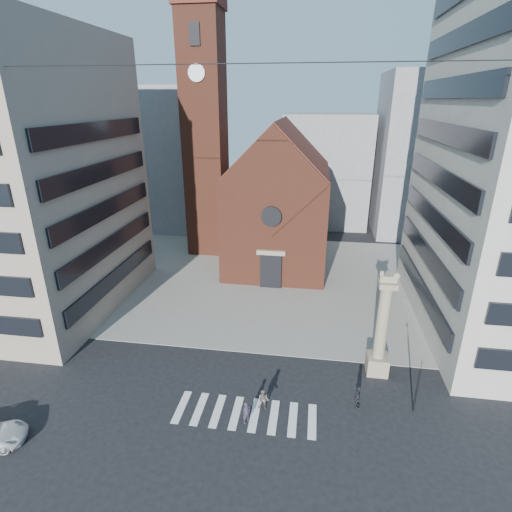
# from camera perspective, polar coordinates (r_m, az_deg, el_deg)

# --- Properties ---
(ground) EXTENTS (120.00, 120.00, 0.00)m
(ground) POSITION_cam_1_polar(r_m,az_deg,el_deg) (31.73, -1.58, -17.85)
(ground) COLOR black
(ground) RESTS_ON ground
(piazza) EXTENTS (46.00, 30.00, 0.05)m
(piazza) POSITION_cam_1_polar(r_m,az_deg,el_deg) (47.79, 2.38, -3.38)
(piazza) COLOR gray
(piazza) RESTS_ON ground
(zebra_crossing) EXTENTS (10.20, 3.20, 0.01)m
(zebra_crossing) POSITION_cam_1_polar(r_m,az_deg,el_deg) (29.43, -1.53, -21.61)
(zebra_crossing) COLOR white
(zebra_crossing) RESTS_ON ground
(church) EXTENTS (12.00, 16.65, 18.00)m
(church) POSITION_cam_1_polar(r_m,az_deg,el_deg) (50.84, 3.28, 7.65)
(church) COLOR brown
(church) RESTS_ON ground
(campanile) EXTENTS (5.50, 5.50, 31.20)m
(campanile) POSITION_cam_1_polar(r_m,az_deg,el_deg) (54.28, -7.26, 16.70)
(campanile) COLOR brown
(campanile) RESTS_ON ground
(building_left) EXTENTS (18.00, 20.00, 26.00)m
(building_left) POSITION_cam_1_polar(r_m,az_deg,el_deg) (45.01, -31.32, 9.33)
(building_left) COLOR gray
(building_left) RESTS_ON ground
(bg_block_left) EXTENTS (16.00, 14.00, 22.00)m
(bg_block_left) POSITION_cam_1_polar(r_m,az_deg,el_deg) (69.25, -12.59, 13.43)
(bg_block_left) COLOR gray
(bg_block_left) RESTS_ON ground
(bg_block_mid) EXTENTS (14.00, 12.00, 18.00)m
(bg_block_mid) POSITION_cam_1_polar(r_m,az_deg,el_deg) (70.04, 9.89, 12.05)
(bg_block_mid) COLOR gray
(bg_block_mid) RESTS_ON ground
(bg_block_right) EXTENTS (16.00, 14.00, 24.00)m
(bg_block_right) POSITION_cam_1_polar(r_m,az_deg,el_deg) (68.91, 23.85, 12.97)
(bg_block_right) COLOR gray
(bg_block_right) RESTS_ON ground
(lion_column) EXTENTS (1.63, 1.60, 8.68)m
(lion_column) POSITION_cam_1_polar(r_m,az_deg,el_deg) (32.32, 17.43, -10.64)
(lion_column) COLOR gray
(lion_column) RESTS_ON ground
(traffic_light) EXTENTS (0.13, 0.16, 4.30)m
(traffic_light) POSITION_cam_1_polar(r_m,az_deg,el_deg) (30.16, 22.13, -16.59)
(traffic_light) COLOR black
(traffic_light) RESTS_ON ground
(pedestrian_0) EXTENTS (0.69, 0.68, 1.60)m
(pedestrian_0) POSITION_cam_1_polar(r_m,az_deg,el_deg) (28.34, -1.35, -21.47)
(pedestrian_0) COLOR #312A3B
(pedestrian_0) RESTS_ON ground
(pedestrian_1) EXTENTS (0.85, 0.71, 1.59)m
(pedestrian_1) POSITION_cam_1_polar(r_m,az_deg,el_deg) (29.24, 1.06, -19.86)
(pedestrian_1) COLOR #62564F
(pedestrian_1) RESTS_ON ground
(pedestrian_2) EXTENTS (0.71, 1.11, 1.76)m
(pedestrian_2) POSITION_cam_1_polar(r_m,az_deg,el_deg) (30.18, 14.30, -18.90)
(pedestrian_2) COLOR #212228
(pedestrian_2) RESTS_ON ground
(scooter_0) EXTENTS (1.08, 1.75, 0.87)m
(scooter_0) POSITION_cam_1_polar(r_m,az_deg,el_deg) (47.66, -4.74, -2.91)
(scooter_0) COLOR black
(scooter_0) RESTS_ON piazza
(scooter_1) EXTENTS (0.95, 1.67, 0.97)m
(scooter_1) POSITION_cam_1_polar(r_m,az_deg,el_deg) (47.32, -2.88, -2.98)
(scooter_1) COLOR black
(scooter_1) RESTS_ON piazza
(scooter_2) EXTENTS (1.08, 1.75, 0.87)m
(scooter_2) POSITION_cam_1_polar(r_m,az_deg,el_deg) (47.08, -0.99, -3.15)
(scooter_2) COLOR black
(scooter_2) RESTS_ON piazza
(scooter_3) EXTENTS (0.95, 1.67, 0.97)m
(scooter_3) POSITION_cam_1_polar(r_m,az_deg,el_deg) (46.84, 0.92, -3.22)
(scooter_3) COLOR black
(scooter_3) RESTS_ON piazza
(scooter_4) EXTENTS (1.08, 1.75, 0.87)m
(scooter_4) POSITION_cam_1_polar(r_m,az_deg,el_deg) (46.70, 2.85, -3.39)
(scooter_4) COLOR black
(scooter_4) RESTS_ON piazza
(scooter_5) EXTENTS (0.95, 1.67, 0.97)m
(scooter_5) POSITION_cam_1_polar(r_m,az_deg,el_deg) (46.57, 4.78, -3.45)
(scooter_5) COLOR black
(scooter_5) RESTS_ON piazza
(scooter_6) EXTENTS (1.08, 1.75, 0.87)m
(scooter_6) POSITION_cam_1_polar(r_m,az_deg,el_deg) (46.54, 6.73, -3.61)
(scooter_6) COLOR black
(scooter_6) RESTS_ON piazza
(scooter_7) EXTENTS (0.95, 1.67, 0.97)m
(scooter_7) POSITION_cam_1_polar(r_m,az_deg,el_deg) (46.52, 8.68, -3.67)
(scooter_7) COLOR black
(scooter_7) RESTS_ON piazza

